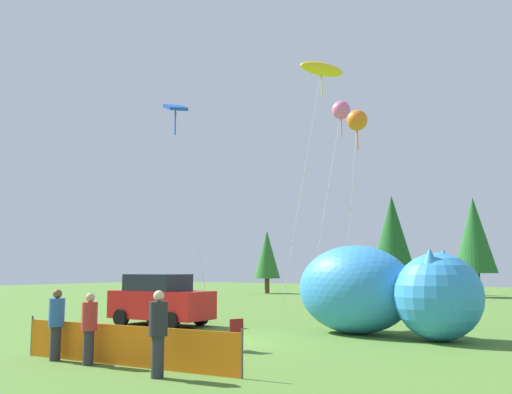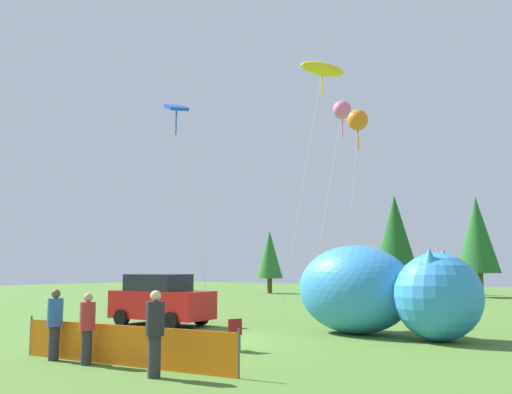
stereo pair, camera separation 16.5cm
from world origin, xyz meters
The scene contains 15 objects.
ground_plane centered at (0.00, 0.00, 0.00)m, with size 120.00×120.00×0.00m, color #4C752D.
parked_car centered at (-4.71, 2.96, 1.01)m, with size 4.25×2.26×2.04m.
folding_chair centered at (1.93, -1.00, 0.53)m, with size 0.60×0.60×0.88m.
inflatable_cat centered at (3.89, 4.63, 1.42)m, with size 6.80×3.65×3.08m.
safety_fence centered at (1.27, -4.39, 0.47)m, with size 6.48×0.63×1.03m.
spectator_in_grey_shirt centered at (2.97, -5.03, 0.99)m, with size 0.39×0.39×1.81m.
spectator_in_black_shirt centered at (-0.71, -4.85, 0.95)m, with size 0.38×0.38×1.75m.
spectator_in_blue_shirt centered at (0.50, -4.81, 0.92)m, with size 0.37×0.37×1.68m.
kite_pink_octopus centered at (-0.05, 10.08, 9.71)m, with size 1.50×2.12×10.20m.
kite_yellow_hero centered at (-0.13, 8.32, 11.21)m, with size 2.45×2.33×11.71m.
kite_orange_flower centered at (1.70, 8.00, 8.50)m, with size 1.32×0.89×8.98m.
kite_blue_box centered at (-6.09, 5.15, 9.49)m, with size 2.92×1.17×10.00m.
horizon_tree_east centered at (-7.79, 36.14, 5.51)m, with size 3.76×3.76×8.97m.
horizon_tree_west centered at (-17.46, 29.89, 3.51)m, with size 2.40×2.40×5.72m.
horizon_tree_mid centered at (0.08, 33.40, 4.89)m, with size 3.34×3.34×7.97m.
Camera 2 is at (11.77, -13.83, 2.27)m, focal length 40.00 mm.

